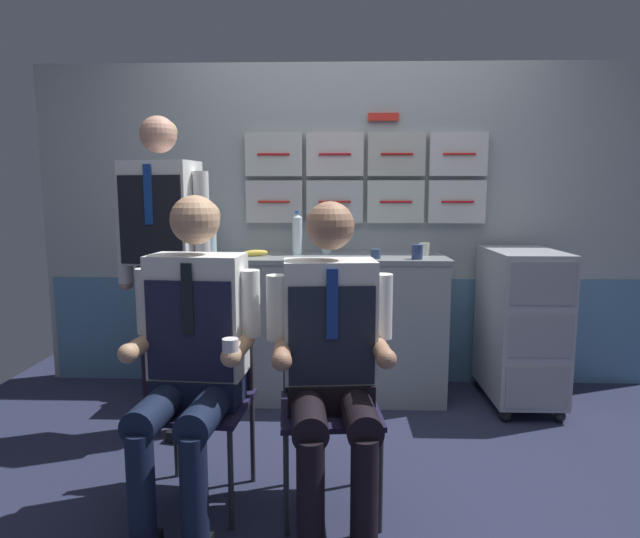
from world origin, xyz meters
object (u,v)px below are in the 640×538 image
(paper_cup_blue, at_px, (376,253))
(snack_banana, at_px, (256,253))
(folding_chair_left, at_px, (206,378))
(crew_member_center, at_px, (331,349))
(folding_chair_center, at_px, (328,381))
(crew_member_left, at_px, (192,342))
(service_trolley, at_px, (521,323))
(crew_member_standing, at_px, (163,248))
(sparkling_bottle_green, at_px, (327,234))

(paper_cup_blue, distance_m, snack_banana, 0.75)
(folding_chair_left, xyz_separation_m, crew_member_center, (0.54, -0.19, 0.19))
(folding_chair_center, bearing_deg, crew_member_center, -84.78)
(crew_member_left, relative_size, snack_banana, 7.53)
(crew_member_center, bearing_deg, crew_member_left, 176.88)
(snack_banana, bearing_deg, crew_member_center, -69.39)
(service_trolley, relative_size, crew_member_standing, 0.57)
(service_trolley, bearing_deg, crew_member_center, -133.37)
(folding_chair_center, height_order, sparkling_bottle_green, sparkling_bottle_green)
(crew_member_center, bearing_deg, service_trolley, 46.63)
(folding_chair_center, xyz_separation_m, paper_cup_blue, (0.27, 1.04, 0.43))
(service_trolley, relative_size, crew_member_left, 0.74)
(folding_chair_center, relative_size, snack_banana, 4.85)
(sparkling_bottle_green, distance_m, snack_banana, 0.48)
(snack_banana, bearing_deg, crew_member_left, -93.09)
(crew_member_left, relative_size, sparkling_bottle_green, 4.68)
(service_trolley, relative_size, crew_member_center, 0.76)
(crew_member_left, bearing_deg, snack_banana, 86.91)
(folding_chair_center, bearing_deg, sparkling_bottle_green, 91.30)
(folding_chair_center, height_order, snack_banana, snack_banana)
(paper_cup_blue, bearing_deg, folding_chair_left, -128.45)
(crew_member_center, distance_m, sparkling_bottle_green, 1.48)
(crew_member_left, bearing_deg, crew_member_standing, 115.12)
(service_trolley, height_order, paper_cup_blue, paper_cup_blue)
(crew_member_standing, relative_size, paper_cup_blue, 28.65)
(sparkling_bottle_green, bearing_deg, snack_banana, -162.07)
(folding_chair_left, xyz_separation_m, crew_member_standing, (-0.36, 0.58, 0.50))
(paper_cup_blue, bearing_deg, crew_member_center, -102.11)
(service_trolley, height_order, crew_member_standing, crew_member_standing)
(crew_member_left, distance_m, folding_chair_center, 0.59)
(folding_chair_left, relative_size, crew_member_center, 0.66)
(service_trolley, height_order, snack_banana, service_trolley)
(crew_member_standing, relative_size, snack_banana, 9.86)
(crew_member_left, relative_size, crew_member_center, 1.02)
(folding_chair_left, relative_size, paper_cup_blue, 14.10)
(folding_chair_center, relative_size, sparkling_bottle_green, 3.02)
(crew_member_center, distance_m, crew_member_standing, 1.22)
(sparkling_bottle_green, height_order, paper_cup_blue, sparkling_bottle_green)
(folding_chair_left, bearing_deg, crew_member_standing, 121.66)
(crew_member_standing, bearing_deg, service_trolley, 12.49)
(crew_member_center, xyz_separation_m, sparkling_bottle_green, (-0.04, 1.44, 0.34))
(service_trolley, xyz_separation_m, crew_member_left, (-1.71, -1.19, 0.20))
(crew_member_center, bearing_deg, folding_chair_center, 95.22)
(crew_member_standing, height_order, sparkling_bottle_green, crew_member_standing)
(crew_member_left, relative_size, folding_chair_center, 1.55)
(crew_member_left, height_order, paper_cup_blue, crew_member_left)
(service_trolley, distance_m, snack_banana, 1.69)
(service_trolley, relative_size, sparkling_bottle_green, 3.48)
(crew_member_center, distance_m, snack_banana, 1.40)
(service_trolley, relative_size, folding_chair_left, 1.15)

